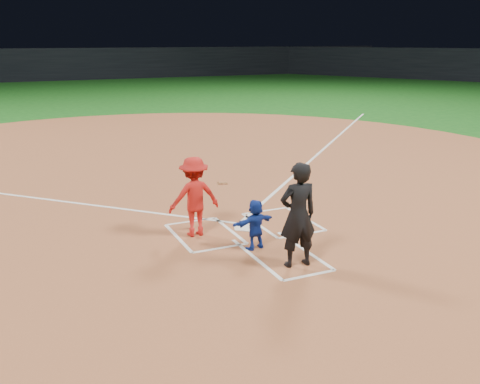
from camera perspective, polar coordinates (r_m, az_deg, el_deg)
name	(u,v)px	position (r m, az deg, el deg)	size (l,w,h in m)	color
ground	(245,228)	(12.20, 0.51, -3.88)	(120.00, 120.00, 0.00)	#134D15
home_plate_dirt	(167,171)	(17.59, -7.74, 2.27)	(28.00, 28.00, 0.01)	brown
stadium_wall_far	(44,65)	(58.65, -20.14, 12.64)	(80.00, 1.20, 3.20)	black
home_plate	(245,227)	(12.19, 0.51, -3.79)	(0.60, 0.60, 0.02)	silver
catcher	(255,224)	(10.86, 1.65, -3.46)	(0.97, 0.31, 1.04)	navy
umpire	(298,215)	(9.95, 6.20, -2.46)	(0.73, 0.48, 2.01)	black
chalk_markings	(174,175)	(16.93, -7.04, 1.78)	(28.35, 17.32, 0.01)	white
batter_at_plate	(194,197)	(11.54, -4.90, -0.50)	(1.43, 0.84, 1.74)	red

